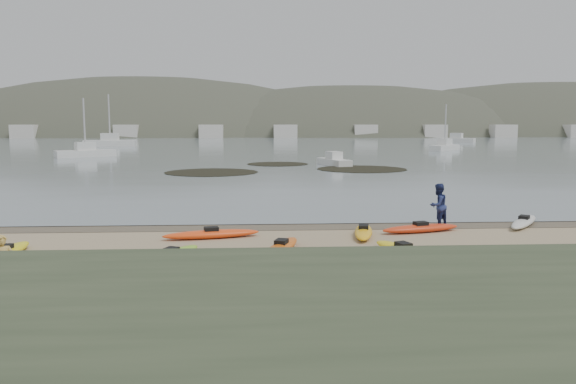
{
  "coord_description": "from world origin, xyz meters",
  "views": [
    {
      "loc": [
        -1.37,
        -25.1,
        4.61
      ],
      "look_at": [
        0.0,
        0.0,
        1.5
      ],
      "focal_mm": 35.0,
      "sensor_mm": 36.0,
      "label": 1
    }
  ],
  "objects": [
    {
      "name": "water",
      "position": [
        0.0,
        300.0,
        0.01
      ],
      "size": [
        1200.0,
        1200.0,
        0.0
      ],
      "primitive_type": "plane",
      "color": "slate",
      "rests_on": "ground"
    },
    {
      "name": "person_west",
      "position": [
        -8.35,
        -9.67,
        0.78
      ],
      "size": [
        0.67,
        0.57,
        1.57
      ],
      "primitive_type": "imported",
      "rotation": [
        0.0,
        0.0,
        0.42
      ],
      "color": "#D4AE54",
      "rests_on": "ground"
    },
    {
      "name": "kelp_mats",
      "position": [
        1.62,
        30.34,
        0.03
      ],
      "size": [
        23.34,
        17.76,
        0.04
      ],
      "color": "black",
      "rests_on": "water"
    },
    {
      "name": "far_town",
      "position": [
        6.0,
        145.0,
        2.0
      ],
      "size": [
        199.0,
        5.0,
        4.0
      ],
      "color": "beige",
      "rests_on": "ground"
    },
    {
      "name": "far_hills",
      "position": [
        39.38,
        193.97,
        -15.93
      ],
      "size": [
        550.0,
        135.0,
        80.0
      ],
      "color": "#384235",
      "rests_on": "ground"
    },
    {
      "name": "person_east",
      "position": [
        6.61,
        -0.94,
        0.97
      ],
      "size": [
        1.19,
        1.13,
        1.95
      ],
      "primitive_type": "imported",
      "rotation": [
        0.0,
        0.0,
        3.72
      ],
      "color": "navy",
      "rests_on": "ground"
    },
    {
      "name": "bluff",
      "position": [
        0.0,
        -17.5,
        1.0
      ],
      "size": [
        60.0,
        8.0,
        2.0
      ],
      "primitive_type": "cube",
      "color": "#475138",
      "rests_on": "ground"
    },
    {
      "name": "kayaks",
      "position": [
        -0.12,
        -4.42,
        0.17
      ],
      "size": [
        22.46,
        10.94,
        0.34
      ],
      "color": "silver",
      "rests_on": "ground"
    },
    {
      "name": "moored_boats",
      "position": [
        0.23,
        76.95,
        0.59
      ],
      "size": [
        84.0,
        75.53,
        1.37
      ],
      "color": "silver",
      "rests_on": "ground"
    },
    {
      "name": "ground",
      "position": [
        0.0,
        0.0,
        0.0
      ],
      "size": [
        600.0,
        600.0,
        0.0
      ],
      "primitive_type": "plane",
      "color": "tan",
      "rests_on": "ground"
    },
    {
      "name": "wet_sand",
      "position": [
        0.0,
        -0.3,
        0.0
      ],
      "size": [
        60.0,
        60.0,
        0.0
      ],
      "primitive_type": "plane",
      "color": "brown",
      "rests_on": "ground"
    }
  ]
}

